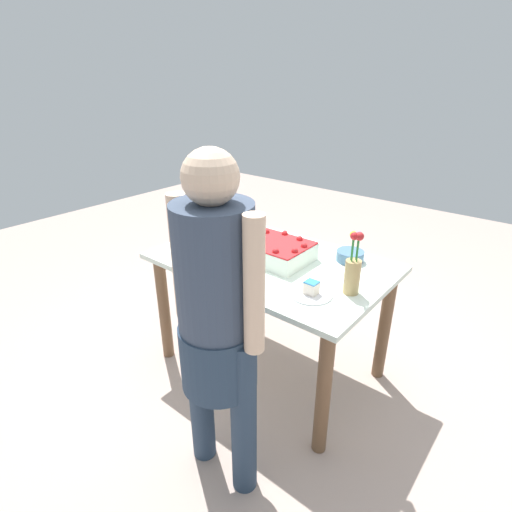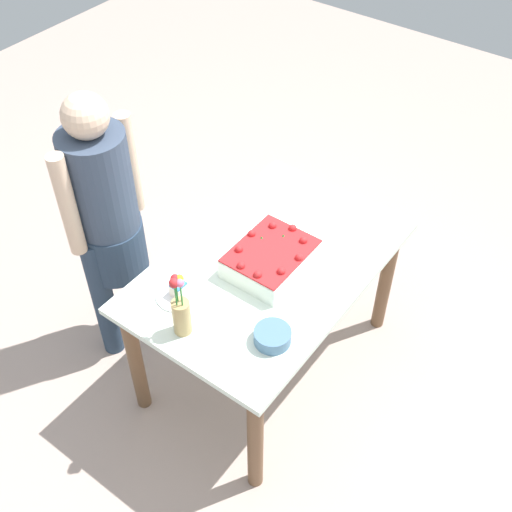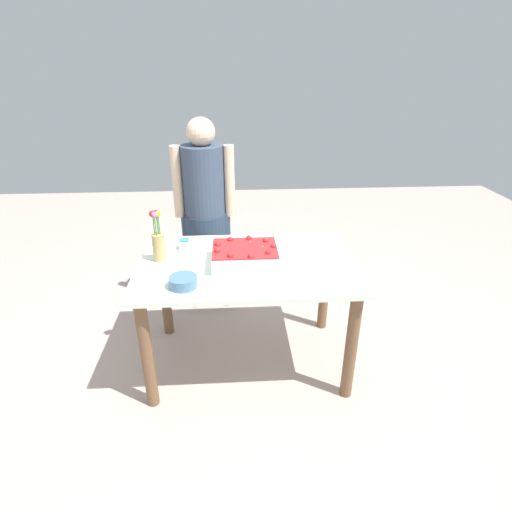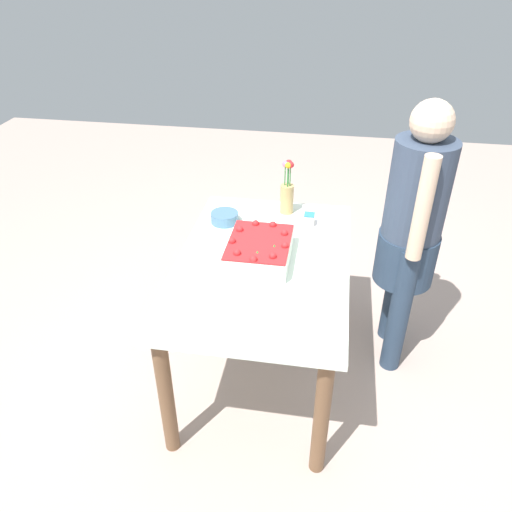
{
  "view_description": "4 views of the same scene",
  "coord_description": "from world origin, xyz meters",
  "px_view_note": "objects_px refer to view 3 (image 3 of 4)",
  "views": [
    {
      "loc": [
        -1.23,
        1.64,
        1.7
      ],
      "look_at": [
        0.07,
        0.06,
        0.77
      ],
      "focal_mm": 28.0,
      "sensor_mm": 36.0,
      "label": 1
    },
    {
      "loc": [
        -1.68,
        -1.16,
        2.81
      ],
      "look_at": [
        -0.01,
        0.06,
        0.76
      ],
      "focal_mm": 45.0,
      "sensor_mm": 36.0,
      "label": 2
    },
    {
      "loc": [
        -0.08,
        -2.13,
        1.82
      ],
      "look_at": [
        0.05,
        -0.0,
        0.78
      ],
      "focal_mm": 28.0,
      "sensor_mm": 36.0,
      "label": 3
    },
    {
      "loc": [
        2.02,
        0.3,
        2.11
      ],
      "look_at": [
        0.03,
        -0.03,
        0.79
      ],
      "focal_mm": 35.0,
      "sensor_mm": 36.0,
      "label": 4
    }
  ],
  "objects_px": {
    "cake_knife": "(311,244)",
    "fruit_bowl": "(183,282)",
    "flower_vase": "(158,242)",
    "person_standing": "(205,206)",
    "sheet_cake": "(245,255)",
    "serving_plate_with_slice": "(185,247)"
  },
  "relations": [
    {
      "from": "cake_knife",
      "to": "fruit_bowl",
      "type": "xyz_separation_m",
      "value": [
        -0.78,
        -0.49,
        0.03
      ]
    },
    {
      "from": "flower_vase",
      "to": "person_standing",
      "type": "bearing_deg",
      "value": 70.22
    },
    {
      "from": "cake_knife",
      "to": "sheet_cake",
      "type": "bearing_deg",
      "value": -136.5
    },
    {
      "from": "sheet_cake",
      "to": "serving_plate_with_slice",
      "type": "bearing_deg",
      "value": 149.94
    },
    {
      "from": "sheet_cake",
      "to": "person_standing",
      "type": "bearing_deg",
      "value": 110.05
    },
    {
      "from": "flower_vase",
      "to": "fruit_bowl",
      "type": "relative_size",
      "value": 2.07
    },
    {
      "from": "cake_knife",
      "to": "person_standing",
      "type": "xyz_separation_m",
      "value": [
        -0.71,
        0.5,
        0.11
      ]
    },
    {
      "from": "fruit_bowl",
      "to": "person_standing",
      "type": "xyz_separation_m",
      "value": [
        0.07,
        0.99,
        0.08
      ]
    },
    {
      "from": "sheet_cake",
      "to": "cake_knife",
      "type": "xyz_separation_m",
      "value": [
        0.44,
        0.24,
        -0.05
      ]
    },
    {
      "from": "sheet_cake",
      "to": "fruit_bowl",
      "type": "relative_size",
      "value": 2.5
    },
    {
      "from": "cake_knife",
      "to": "person_standing",
      "type": "bearing_deg",
      "value": 159.78
    },
    {
      "from": "flower_vase",
      "to": "fruit_bowl",
      "type": "bearing_deg",
      "value": -62.15
    },
    {
      "from": "fruit_bowl",
      "to": "person_standing",
      "type": "bearing_deg",
      "value": 86.15
    },
    {
      "from": "person_standing",
      "to": "serving_plate_with_slice",
      "type": "bearing_deg",
      "value": -11.23
    },
    {
      "from": "serving_plate_with_slice",
      "to": "fruit_bowl",
      "type": "distance_m",
      "value": 0.47
    },
    {
      "from": "cake_knife",
      "to": "flower_vase",
      "type": "xyz_separation_m",
      "value": [
        -0.95,
        -0.17,
        0.12
      ]
    },
    {
      "from": "fruit_bowl",
      "to": "sheet_cake",
      "type": "bearing_deg",
      "value": 36.4
    },
    {
      "from": "cake_knife",
      "to": "fruit_bowl",
      "type": "distance_m",
      "value": 0.92
    },
    {
      "from": "serving_plate_with_slice",
      "to": "cake_knife",
      "type": "height_order",
      "value": "serving_plate_with_slice"
    },
    {
      "from": "serving_plate_with_slice",
      "to": "cake_knife",
      "type": "bearing_deg",
      "value": 1.93
    },
    {
      "from": "sheet_cake",
      "to": "fruit_bowl",
      "type": "bearing_deg",
      "value": -143.6
    },
    {
      "from": "flower_vase",
      "to": "fruit_bowl",
      "type": "distance_m",
      "value": 0.38
    }
  ]
}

